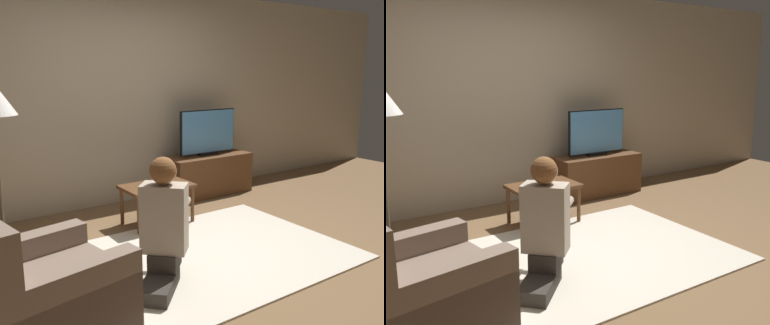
% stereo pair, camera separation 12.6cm
% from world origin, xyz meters
% --- Properties ---
extents(ground_plane, '(10.00, 10.00, 0.00)m').
position_xyz_m(ground_plane, '(0.00, 0.00, 0.00)').
color(ground_plane, brown).
extents(wall_back, '(10.00, 0.06, 2.60)m').
position_xyz_m(wall_back, '(0.00, 1.93, 1.30)').
color(wall_back, tan).
rests_on(wall_back, ground_plane).
extents(rug, '(2.50, 1.81, 0.02)m').
position_xyz_m(rug, '(0.00, 0.00, 0.01)').
color(rug, beige).
rests_on(rug, ground_plane).
extents(tv_stand, '(1.17, 0.46, 0.53)m').
position_xyz_m(tv_stand, '(1.21, 1.57, 0.26)').
color(tv_stand, brown).
rests_on(tv_stand, ground_plane).
extents(tv, '(0.85, 0.08, 0.60)m').
position_xyz_m(tv, '(1.21, 1.58, 0.83)').
color(tv, black).
rests_on(tv, tv_stand).
extents(coffee_table, '(0.73, 0.47, 0.43)m').
position_xyz_m(coffee_table, '(0.08, 0.97, 0.38)').
color(coffee_table, brown).
rests_on(coffee_table, ground_plane).
extents(armchair, '(0.98, 0.89, 0.89)m').
position_xyz_m(armchair, '(-1.54, -0.46, 0.29)').
color(armchair, '#7A6656').
rests_on(armchair, ground_plane).
extents(person_kneeling, '(0.74, 0.75, 0.99)m').
position_xyz_m(person_kneeling, '(-0.55, -0.22, 0.50)').
color(person_kneeling, '#332D28').
rests_on(person_kneeling, rug).
extents(table_lamp, '(0.18, 0.18, 0.17)m').
position_xyz_m(table_lamp, '(0.09, 0.92, 0.53)').
color(table_lamp, '#4C3823').
rests_on(table_lamp, coffee_table).
extents(remote, '(0.04, 0.15, 0.02)m').
position_xyz_m(remote, '(-0.13, 0.87, 0.44)').
color(remote, black).
rests_on(remote, coffee_table).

